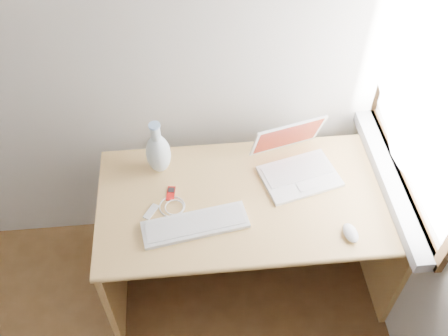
{
  "coord_description": "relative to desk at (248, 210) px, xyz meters",
  "views": [
    {
      "loc": [
        0.77,
        -0.14,
        2.58
      ],
      "look_at": [
        0.91,
        1.35,
        0.9
      ],
      "focal_mm": 40.0,
      "sensor_mm": 36.0,
      "label": 1
    }
  ],
  "objects": [
    {
      "name": "vase",
      "position": [
        -0.42,
        0.13,
        0.34
      ],
      "size": [
        0.12,
        0.12,
        0.3
      ],
      "color": "white",
      "rests_on": "desk"
    },
    {
      "name": "remote",
      "position": [
        -0.47,
        -0.13,
        0.22
      ],
      "size": [
        0.07,
        0.09,
        0.01
      ],
      "primitive_type": "cube",
      "rotation": [
        0.0,
        0.0,
        -0.56
      ],
      "color": "white",
      "rests_on": "desk"
    },
    {
      "name": "mouse",
      "position": [
        0.4,
        -0.34,
        0.24
      ],
      "size": [
        0.08,
        0.11,
        0.04
      ],
      "primitive_type": "ellipsoid",
      "rotation": [
        0.0,
        0.0,
        0.15
      ],
      "color": "white",
      "rests_on": "desk"
    },
    {
      "name": "desk",
      "position": [
        0.0,
        0.0,
        0.0
      ],
      "size": [
        1.43,
        0.72,
        0.76
      ],
      "color": "tan",
      "rests_on": "floor"
    },
    {
      "name": "window",
      "position": [
        0.69,
        -0.07,
        0.74
      ],
      "size": [
        0.11,
        0.99,
        1.1
      ],
      "color": "white",
      "rests_on": "right_wall"
    },
    {
      "name": "back_wall",
      "position": [
        -1.03,
        0.38,
        0.76
      ],
      "size": [
        3.5,
        0.04,
        2.6
      ],
      "primitive_type": "cube",
      "color": "silver",
      "rests_on": "floor"
    },
    {
      "name": "cable_coil",
      "position": [
        -0.37,
        -0.11,
        0.22
      ],
      "size": [
        0.13,
        0.13,
        0.01
      ],
      "primitive_type": "torus",
      "rotation": [
        0.0,
        0.0,
        -0.12
      ],
      "color": "white",
      "rests_on": "desk"
    },
    {
      "name": "external_keyboard",
      "position": [
        -0.27,
        -0.23,
        0.23
      ],
      "size": [
        0.49,
        0.22,
        0.02
      ],
      "rotation": [
        0.0,
        0.0,
        0.16
      ],
      "color": "white",
      "rests_on": "desk"
    },
    {
      "name": "laptop",
      "position": [
        0.25,
        0.06,
        0.27
      ],
      "size": [
        0.41,
        0.38,
        0.24
      ],
      "rotation": [
        0.0,
        0.0,
        0.25
      ],
      "color": "white",
      "rests_on": "desk"
    },
    {
      "name": "ipod",
      "position": [
        -0.37,
        -0.03,
        0.22
      ],
      "size": [
        0.05,
        0.09,
        0.01
      ],
      "rotation": [
        0.0,
        0.0,
        -0.14
      ],
      "color": "#AD0F0C",
      "rests_on": "desk"
    }
  ]
}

